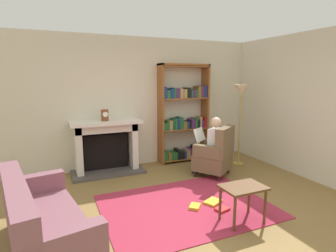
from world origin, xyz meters
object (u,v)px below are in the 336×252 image
object	(u,v)px
side_table	(243,192)
bookshelf	(184,116)
armchair_reading	(216,154)
fireplace	(106,144)
mantel_clock	(105,115)
seated_reader	(210,144)
floor_lamp	(241,97)
sofa_floral	(42,226)

from	to	relation	value
side_table	bookshelf	bearing A→B (deg)	79.38
bookshelf	armchair_reading	size ratio (longest dim) A/B	2.23
fireplace	side_table	bearing A→B (deg)	-65.19
armchair_reading	mantel_clock	bearing A→B (deg)	-62.82
fireplace	side_table	world-z (taller)	fireplace
side_table	armchair_reading	bearing A→B (deg)	68.28
seated_reader	fireplace	bearing A→B (deg)	-64.09
mantel_clock	floor_lamp	distance (m)	2.82
bookshelf	seated_reader	bearing A→B (deg)	-86.62
fireplace	seated_reader	world-z (taller)	seated_reader
fireplace	mantel_clock	xyz separation A→B (m)	(-0.02, -0.10, 0.60)
fireplace	sofa_floral	bearing A→B (deg)	-115.65
mantel_clock	side_table	distance (m)	2.96
mantel_clock	floor_lamp	bearing A→B (deg)	-12.40
armchair_reading	floor_lamp	size ratio (longest dim) A/B	0.56
mantel_clock	sofa_floral	world-z (taller)	mantel_clock
seated_reader	floor_lamp	size ratio (longest dim) A/B	0.66
bookshelf	armchair_reading	bearing A→B (deg)	-83.42
fireplace	armchair_reading	bearing A→B (deg)	-29.89
mantel_clock	seated_reader	bearing A→B (deg)	-25.74
fireplace	floor_lamp	bearing A→B (deg)	-14.50
fireplace	sofa_floral	xyz separation A→B (m)	(-1.13, -2.36, -0.24)
bookshelf	floor_lamp	world-z (taller)	bookshelf
fireplace	side_table	size ratio (longest dim) A/B	2.48
bookshelf	seated_reader	xyz separation A→B (m)	(0.06, -1.02, -0.40)
mantel_clock	seated_reader	world-z (taller)	mantel_clock
sofa_floral	armchair_reading	bearing A→B (deg)	-77.37
sofa_floral	floor_lamp	world-z (taller)	floor_lamp
armchair_reading	side_table	distance (m)	1.72
seated_reader	sofa_floral	size ratio (longest dim) A/B	0.63
sofa_floral	side_table	bearing A→B (deg)	-108.04
mantel_clock	side_table	size ratio (longest dim) A/B	0.39
side_table	floor_lamp	xyz separation A→B (m)	(1.48, 1.97, 1.05)
fireplace	armchair_reading	size ratio (longest dim) A/B	1.43
sofa_floral	floor_lamp	distance (m)	4.34
bookshelf	armchair_reading	world-z (taller)	bookshelf
mantel_clock	sofa_floral	size ratio (longest dim) A/B	0.12
fireplace	armchair_reading	distance (m)	2.16
fireplace	floor_lamp	xyz separation A→B (m)	(2.71, -0.70, 0.90)
seated_reader	bookshelf	bearing A→B (deg)	-122.18
bookshelf	floor_lamp	size ratio (longest dim) A/B	1.26
sofa_floral	seated_reader	bearing A→B (deg)	-75.34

